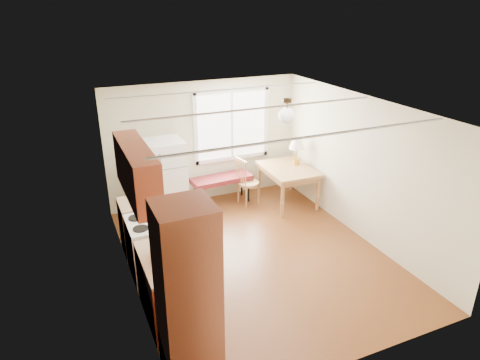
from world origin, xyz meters
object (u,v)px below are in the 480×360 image
bench (222,180)px  dining_table (288,172)px  refrigerator (167,182)px  chair (245,179)px

bench → dining_table: dining_table is taller
refrigerator → dining_table: (2.48, -0.21, -0.13)m
chair → bench: bearing=138.1°
refrigerator → bench: size_ratio=1.24×
refrigerator → dining_table: size_ratio=1.26×
chair → dining_table: bearing=-28.9°
refrigerator → chair: 1.65m
dining_table → chair: size_ratio=1.28×
bench → dining_table: bearing=-26.9°
refrigerator → bench: (1.22, 0.32, -0.28)m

